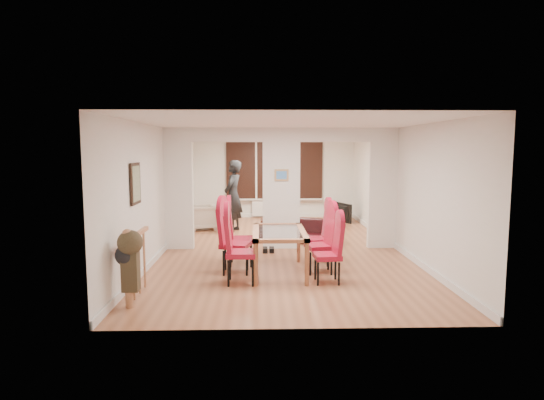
{
  "coord_description": "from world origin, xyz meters",
  "views": [
    {
      "loc": [
        -0.47,
        -9.75,
        2.16
      ],
      "look_at": [
        -0.18,
        0.6,
        0.99
      ],
      "focal_mm": 30.0,
      "sensor_mm": 36.0,
      "label": 1
    }
  ],
  "objects_px": {
    "coffee_table": "(279,224)",
    "sofa": "(298,230)",
    "dining_chair_lb": "(236,239)",
    "television": "(339,212)",
    "armchair": "(203,217)",
    "bottle": "(272,215)",
    "dining_chair_rb": "(320,241)",
    "person": "(233,196)",
    "dining_chair_ra": "(327,251)",
    "bowl": "(278,218)",
    "dining_chair_la": "(241,248)",
    "dining_table": "(279,252)",
    "dining_chair_rc": "(317,235)",
    "dining_chair_lc": "(241,235)"
  },
  "relations": [
    {
      "from": "sofa",
      "to": "dining_chair_rb",
      "type": "bearing_deg",
      "value": -63.27
    },
    {
      "from": "dining_chair_rb",
      "to": "bottle",
      "type": "relative_size",
      "value": 4.07
    },
    {
      "from": "coffee_table",
      "to": "armchair",
      "type": "bearing_deg",
      "value": -174.58
    },
    {
      "from": "coffee_table",
      "to": "sofa",
      "type": "bearing_deg",
      "value": -78.08
    },
    {
      "from": "coffee_table",
      "to": "bowl",
      "type": "relative_size",
      "value": 5.06
    },
    {
      "from": "dining_chair_lb",
      "to": "dining_chair_rc",
      "type": "bearing_deg",
      "value": 33.89
    },
    {
      "from": "coffee_table",
      "to": "bottle",
      "type": "relative_size",
      "value": 3.63
    },
    {
      "from": "dining_table",
      "to": "dining_chair_rb",
      "type": "distance_m",
      "value": 0.73
    },
    {
      "from": "dining_chair_ra",
      "to": "armchair",
      "type": "xyz_separation_m",
      "value": [
        -2.62,
        4.96,
        -0.19
      ]
    },
    {
      "from": "dining_chair_rc",
      "to": "person",
      "type": "xyz_separation_m",
      "value": [
        -1.76,
        3.49,
        0.38
      ]
    },
    {
      "from": "dining_chair_rc",
      "to": "television",
      "type": "height_order",
      "value": "dining_chair_rc"
    },
    {
      "from": "armchair",
      "to": "television",
      "type": "relative_size",
      "value": 0.74
    },
    {
      "from": "dining_chair_la",
      "to": "dining_chair_ra",
      "type": "relative_size",
      "value": 1.12
    },
    {
      "from": "dining_chair_lc",
      "to": "person",
      "type": "relative_size",
      "value": 0.61
    },
    {
      "from": "dining_chair_la",
      "to": "sofa",
      "type": "relative_size",
      "value": 0.65
    },
    {
      "from": "bowl",
      "to": "armchair",
      "type": "bearing_deg",
      "value": -171.67
    },
    {
      "from": "dining_chair_lb",
      "to": "bowl",
      "type": "distance_m",
      "value": 4.73
    },
    {
      "from": "dining_chair_rc",
      "to": "television",
      "type": "bearing_deg",
      "value": 70.44
    },
    {
      "from": "dining_chair_lc",
      "to": "sofa",
      "type": "bearing_deg",
      "value": 57.77
    },
    {
      "from": "coffee_table",
      "to": "dining_chair_rc",
      "type": "bearing_deg",
      "value": -82.13
    },
    {
      "from": "television",
      "to": "bottle",
      "type": "bearing_deg",
      "value": 95.1
    },
    {
      "from": "dining_chair_rc",
      "to": "bowl",
      "type": "height_order",
      "value": "dining_chair_rc"
    },
    {
      "from": "dining_chair_lc",
      "to": "coffee_table",
      "type": "distance_m",
      "value": 4.1
    },
    {
      "from": "person",
      "to": "television",
      "type": "bearing_deg",
      "value": 131.46
    },
    {
      "from": "dining_chair_ra",
      "to": "dining_chair_rb",
      "type": "distance_m",
      "value": 0.6
    },
    {
      "from": "dining_chair_ra",
      "to": "bowl",
      "type": "height_order",
      "value": "dining_chair_ra"
    },
    {
      "from": "dining_chair_la",
      "to": "bottle",
      "type": "relative_size",
      "value": 4.25
    },
    {
      "from": "dining_table",
      "to": "dining_chair_ra",
      "type": "distance_m",
      "value": 0.96
    },
    {
      "from": "dining_chair_lb",
      "to": "television",
      "type": "bearing_deg",
      "value": 76.88
    },
    {
      "from": "person",
      "to": "coffee_table",
      "type": "xyz_separation_m",
      "value": [
        1.21,
        0.49,
        -0.82
      ]
    },
    {
      "from": "person",
      "to": "bottle",
      "type": "distance_m",
      "value": 1.24
    },
    {
      "from": "dining_chair_lb",
      "to": "person",
      "type": "height_order",
      "value": "person"
    },
    {
      "from": "television",
      "to": "sofa",
      "type": "bearing_deg",
      "value": 129.98
    },
    {
      "from": "dining_table",
      "to": "dining_chair_rc",
      "type": "xyz_separation_m",
      "value": [
        0.73,
        0.6,
        0.17
      ]
    },
    {
      "from": "dining_chair_lb",
      "to": "bottle",
      "type": "bearing_deg",
      "value": 94.02
    },
    {
      "from": "person",
      "to": "television",
      "type": "distance_m",
      "value": 3.43
    },
    {
      "from": "sofa",
      "to": "armchair",
      "type": "bearing_deg",
      "value": 170.1
    },
    {
      "from": "dining_chair_ra",
      "to": "armchair",
      "type": "relative_size",
      "value": 1.43
    },
    {
      "from": "dining_chair_lc",
      "to": "television",
      "type": "xyz_separation_m",
      "value": [
        2.7,
        4.94,
        -0.29
      ]
    },
    {
      "from": "armchair",
      "to": "dining_chair_lb",
      "type": "bearing_deg",
      "value": -0.52
    },
    {
      "from": "dining_chair_lc",
      "to": "bowl",
      "type": "distance_m",
      "value": 4.19
    },
    {
      "from": "bowl",
      "to": "coffee_table",
      "type": "bearing_deg",
      "value": -81.45
    },
    {
      "from": "sofa",
      "to": "armchair",
      "type": "xyz_separation_m",
      "value": [
        -2.43,
        1.61,
        0.07
      ]
    },
    {
      "from": "armchair",
      "to": "dining_chair_ra",
      "type": "bearing_deg",
      "value": 12.92
    },
    {
      "from": "dining_chair_la",
      "to": "bowl",
      "type": "height_order",
      "value": "dining_chair_la"
    },
    {
      "from": "armchair",
      "to": "person",
      "type": "xyz_separation_m",
      "value": [
        0.84,
        -0.29,
        0.6
      ]
    },
    {
      "from": "dining_chair_lc",
      "to": "dining_chair_rc",
      "type": "distance_m",
      "value": 1.42
    },
    {
      "from": "dining_table",
      "to": "sofa",
      "type": "relative_size",
      "value": 0.9
    },
    {
      "from": "dining_table",
      "to": "dining_chair_lc",
      "type": "height_order",
      "value": "dining_chair_lc"
    },
    {
      "from": "dining_chair_la",
      "to": "dining_chair_lc",
      "type": "xyz_separation_m",
      "value": [
        -0.04,
        1.17,
        -0.01
      ]
    }
  ]
}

